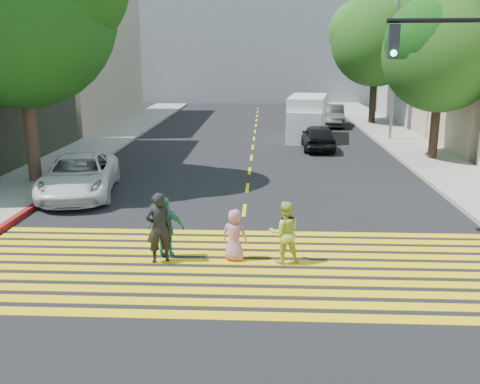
# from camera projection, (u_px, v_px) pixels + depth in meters

# --- Properties ---
(ground) EXTENTS (120.00, 120.00, 0.00)m
(ground) POSITION_uv_depth(u_px,v_px,m) (234.00, 290.00, 11.54)
(ground) COLOR black
(sidewalk_left) EXTENTS (3.00, 40.00, 0.15)m
(sidewalk_left) POSITION_uv_depth(u_px,v_px,m) (118.00, 134.00, 33.17)
(sidewalk_left) COLOR gray
(sidewalk_left) RESTS_ON ground
(sidewalk_right) EXTENTS (3.00, 60.00, 0.15)m
(sidewalk_right) POSITION_uv_depth(u_px,v_px,m) (428.00, 158.00, 25.64)
(sidewalk_right) COLOR gray
(sidewalk_right) RESTS_ON ground
(curb_red) EXTENTS (0.20, 8.00, 0.16)m
(curb_red) POSITION_uv_depth(u_px,v_px,m) (36.00, 205.00, 17.63)
(curb_red) COLOR maroon
(curb_red) RESTS_ON ground
(crosswalk) EXTENTS (13.40, 5.30, 0.01)m
(crosswalk) POSITION_uv_depth(u_px,v_px,m) (237.00, 266.00, 12.77)
(crosswalk) COLOR yellow
(crosswalk) RESTS_ON ground
(lane_line) EXTENTS (0.12, 34.40, 0.01)m
(lane_line) POSITION_uv_depth(u_px,v_px,m) (254.00, 135.00, 33.29)
(lane_line) COLOR yellow
(lane_line) RESTS_ON ground
(building_left_tan) EXTENTS (12.00, 16.00, 10.00)m
(building_left_tan) POSITION_uv_depth(u_px,v_px,m) (32.00, 52.00, 38.06)
(building_left_tan) COLOR tan
(building_left_tan) RESTS_ON ground
(building_right_grey) EXTENTS (10.00, 10.00, 10.00)m
(building_right_grey) POSITION_uv_depth(u_px,v_px,m) (464.00, 52.00, 38.60)
(building_right_grey) COLOR gray
(building_right_grey) RESTS_ON ground
(backdrop_block) EXTENTS (30.00, 8.00, 12.00)m
(backdrop_block) POSITION_uv_depth(u_px,v_px,m) (260.00, 43.00, 56.42)
(backdrop_block) COLOR gray
(backdrop_block) RESTS_ON ground
(tree_left) EXTENTS (8.88, 8.51, 10.08)m
(tree_left) POSITION_uv_depth(u_px,v_px,m) (21.00, 0.00, 19.18)
(tree_left) COLOR #4B311A
(tree_left) RESTS_ON ground
(tree_right_near) EXTENTS (6.72, 6.63, 7.70)m
(tree_right_near) POSITION_uv_depth(u_px,v_px,m) (443.00, 47.00, 24.07)
(tree_right_near) COLOR black
(tree_right_near) RESTS_ON ground
(tree_right_far) EXTENTS (8.39, 8.14, 9.04)m
(tree_right_far) POSITION_uv_depth(u_px,v_px,m) (378.00, 36.00, 36.59)
(tree_right_far) COLOR black
(tree_right_far) RESTS_ON ground
(pedestrian_man) EXTENTS (0.75, 0.63, 1.75)m
(pedestrian_man) POSITION_uv_depth(u_px,v_px,m) (159.00, 228.00, 12.86)
(pedestrian_man) COLOR black
(pedestrian_man) RESTS_ON ground
(pedestrian_woman) EXTENTS (0.82, 0.68, 1.55)m
(pedestrian_woman) POSITION_uv_depth(u_px,v_px,m) (285.00, 232.00, 12.84)
(pedestrian_woman) COLOR #C4D245
(pedestrian_woman) RESTS_ON ground
(pedestrian_child) EXTENTS (0.71, 0.55, 1.30)m
(pedestrian_child) POSITION_uv_depth(u_px,v_px,m) (234.00, 235.00, 13.03)
(pedestrian_child) COLOR #BE7091
(pedestrian_child) RESTS_ON ground
(pedestrian_extra) EXTENTS (0.92, 0.41, 1.55)m
(pedestrian_extra) POSITION_uv_depth(u_px,v_px,m) (166.00, 228.00, 13.16)
(pedestrian_extra) COLOR #2C8170
(pedestrian_extra) RESTS_ON ground
(white_sedan) EXTENTS (3.25, 5.53, 1.44)m
(white_sedan) POSITION_uv_depth(u_px,v_px,m) (79.00, 176.00, 19.02)
(white_sedan) COLOR silver
(white_sedan) RESTS_ON ground
(dark_car_near) EXTENTS (1.63, 4.02, 1.37)m
(dark_car_near) POSITION_uv_depth(u_px,v_px,m) (318.00, 137.00, 28.05)
(dark_car_near) COLOR black
(dark_car_near) RESTS_ON ground
(silver_car) EXTENTS (1.99, 4.26, 1.20)m
(silver_car) POSITION_uv_depth(u_px,v_px,m) (299.00, 114.00, 39.49)
(silver_car) COLOR #AAACB0
(silver_car) RESTS_ON ground
(dark_car_parked) EXTENTS (1.90, 4.56, 1.46)m
(dark_car_parked) POSITION_uv_depth(u_px,v_px,m) (332.00, 116.00, 37.11)
(dark_car_parked) COLOR black
(dark_car_parked) RESTS_ON ground
(white_van) EXTENTS (2.71, 5.55, 2.51)m
(white_van) POSITION_uv_depth(u_px,v_px,m) (307.00, 119.00, 31.43)
(white_van) COLOR silver
(white_van) RESTS_ON ground
(street_lamp) EXTENTS (2.06, 0.58, 9.15)m
(street_lamp) POSITION_uv_depth(u_px,v_px,m) (393.00, 47.00, 29.48)
(street_lamp) COLOR gray
(street_lamp) RESTS_ON ground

